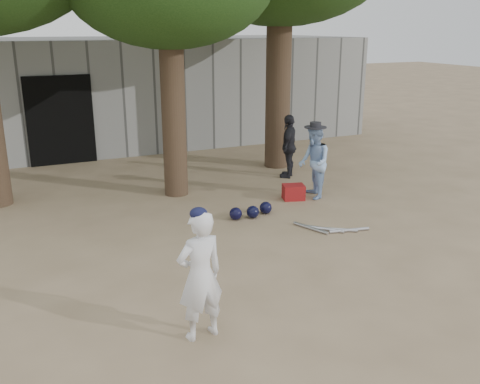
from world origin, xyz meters
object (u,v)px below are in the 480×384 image
boy_player (200,276)px  spectator_dark (289,146)px  red_bag (294,192)px  spectator_blue (314,162)px

boy_player → spectator_dark: 6.82m
red_bag → boy_player: bearing=-131.3°
spectator_blue → spectator_dark: (0.32, 1.57, -0.02)m
boy_player → spectator_blue: boy_player is taller
spectator_blue → spectator_dark: 1.61m
spectator_dark → red_bag: (-0.73, -1.51, -0.57)m
boy_player → spectator_blue: (3.84, 3.84, -0.01)m
boy_player → red_bag: (3.43, 3.90, -0.60)m
boy_player → red_bag: size_ratio=3.57×
spectator_dark → red_bag: size_ratio=3.44×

